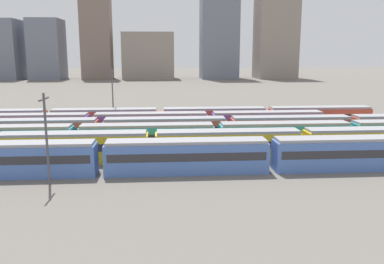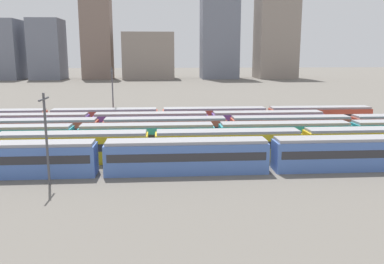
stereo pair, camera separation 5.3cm
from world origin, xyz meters
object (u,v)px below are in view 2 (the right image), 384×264
Objects in this scene: train_track_4 at (91,125)px; train_track_5 at (160,119)px; train_track_1 at (302,143)px; train_track_3 at (165,130)px; train_track_2 at (217,136)px; train_track_0 at (100,158)px; catenary_pole_2 at (46,134)px; catenary_pole_1 at (113,95)px.

train_track_4 is 1.00× the size of train_track_5.
train_track_1 is 1.20× the size of train_track_3.
train_track_2 and train_track_4 have the same top height.
train_track_0 and train_track_4 have the same top height.
train_track_5 is at bearing 25.59° from train_track_4.
train_track_1 and train_track_2 have the same top height.
train_track_0 is 1.00× the size of train_track_5.
catenary_pole_2 is (-29.06, -8.42, 3.30)m from train_track_1.
train_track_3 is 12.78m from train_track_4.
catenary_pole_2 is (-11.11, -29.22, 3.30)m from train_track_5.
train_track_2 and train_track_3 have the same top height.
train_track_0 is at bearing -103.85° from train_track_5.
train_track_1 is 1.00× the size of train_track_2.
catenary_pole_1 is at bearing 137.61° from train_track_1.
train_track_3 is (-6.96, 5.20, 0.00)m from train_track_2.
train_track_1 is 27.48m from train_track_5.
catenary_pole_2 reaches higher than train_track_2.
train_track_0 is 26.78m from train_track_5.
catenary_pole_2 is at bearing -94.84° from catenary_pole_1.
catenary_pole_1 is (-26.31, 24.02, 3.93)m from train_track_1.
train_track_4 is at bearing 150.84° from train_track_2.
train_track_0 is 17.59m from train_track_2.
catenary_pole_1 is (-16.14, 18.82, 3.93)m from train_track_2.
train_track_1 is at bearing -42.39° from catenary_pole_1.
train_track_3 is 16.89m from catenary_pole_1.
train_track_3 is at bearing -24.00° from train_track_4.
catenary_pole_2 is at bearing -163.85° from train_track_1.
train_track_0 is at bearing -77.93° from train_track_4.
train_track_4 is 8.01× the size of catenary_pole_2.
train_track_4 is (-18.64, 10.40, 0.00)m from train_track_2.
train_track_1 is 12.06× the size of catenary_pole_2.
train_track_5 is at bearing 76.15° from train_track_0.
train_track_2 is 1.20× the size of train_track_3.
train_track_3 is (7.23, 15.60, 0.00)m from train_track_0.
train_track_4 and train_track_5 have the same top height.
train_track_0 is 1.00× the size of train_track_4.
train_track_1 is at bearing -27.08° from train_track_2.
train_track_5 is (6.41, 26.00, 0.00)m from train_track_0.
train_track_3 is at bearing -85.49° from train_track_5.
catenary_pole_2 is (-4.70, -3.22, 3.30)m from train_track_0.
catenary_pole_2 is (-0.25, -24.02, 3.30)m from train_track_4.
train_track_1 is 20.04m from train_track_3.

